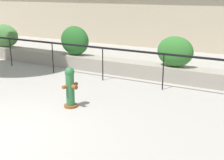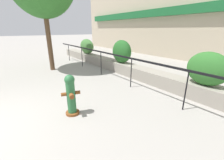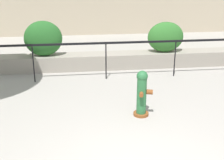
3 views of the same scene
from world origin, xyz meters
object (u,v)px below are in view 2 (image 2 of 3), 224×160
at_px(hedge_bush_1, 122,52).
at_px(fire_hydrant, 71,95).
at_px(hedge_bush_2, 208,69).
at_px(hedge_bush_0, 87,46).

height_order(hedge_bush_1, fire_hydrant, hedge_bush_1).
relative_size(hedge_bush_2, fire_hydrant, 1.13).
distance_m(hedge_bush_1, hedge_bush_2, 4.06).
xyz_separation_m(hedge_bush_0, hedge_bush_2, (7.91, 0.00, 0.01)).
relative_size(hedge_bush_0, hedge_bush_1, 1.27).
bearing_deg(fire_hydrant, hedge_bush_2, 66.54).
bearing_deg(hedge_bush_1, fire_hydrant, -56.28).
xyz_separation_m(hedge_bush_0, fire_hydrant, (6.32, -3.68, -0.45)).
height_order(hedge_bush_0, hedge_bush_1, hedge_bush_1).
bearing_deg(fire_hydrant, hedge_bush_0, 149.76).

